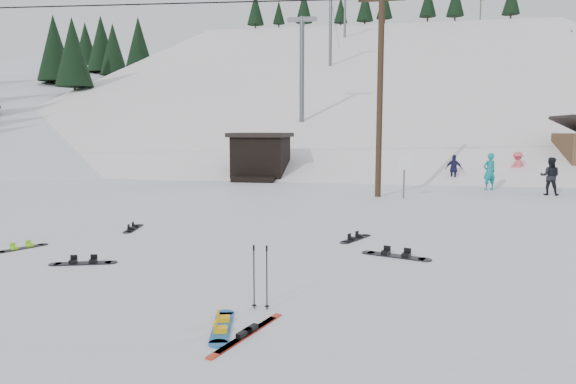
# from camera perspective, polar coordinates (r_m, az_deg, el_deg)

# --- Properties ---
(ground) EXTENTS (200.00, 200.00, 0.00)m
(ground) POSITION_cam_1_polar(r_m,az_deg,el_deg) (9.59, -3.57, -11.04)
(ground) COLOR silver
(ground) RESTS_ON ground
(ski_slope) EXTENTS (60.00, 85.24, 65.97)m
(ski_slope) POSITION_cam_1_polar(r_m,az_deg,el_deg) (65.60, 8.47, -6.25)
(ski_slope) COLOR white
(ski_slope) RESTS_ON ground
(ridge_left) EXTENTS (47.54, 95.03, 58.38)m
(ridge_left) POSITION_cam_1_polar(r_m,az_deg,el_deg) (69.92, -22.87, -5.06)
(ridge_left) COLOR silver
(ridge_left) RESTS_ON ground
(treeline_left) EXTENTS (20.00, 64.00, 10.00)m
(treeline_left) POSITION_cam_1_polar(r_m,az_deg,el_deg) (60.90, -25.94, 3.52)
(treeline_left) COLOR black
(treeline_left) RESTS_ON ground
(treeline_crest) EXTENTS (50.00, 6.00, 10.00)m
(treeline_crest) POSITION_cam_1_polar(r_m,az_deg,el_deg) (94.91, 9.35, 5.13)
(treeline_crest) COLOR black
(treeline_crest) RESTS_ON ski_slope
(utility_pole) EXTENTS (2.00, 0.26, 9.00)m
(utility_pole) POSITION_cam_1_polar(r_m,az_deg,el_deg) (22.90, 10.19, 11.19)
(utility_pole) COLOR #3A2819
(utility_pole) RESTS_ON ground
(trail_sign) EXTENTS (0.50, 0.09, 1.85)m
(trail_sign) POSITION_cam_1_polar(r_m,az_deg,el_deg) (22.49, 12.80, 2.52)
(trail_sign) COLOR #595B60
(trail_sign) RESTS_ON ground
(lift_hut) EXTENTS (3.40, 4.10, 2.75)m
(lift_hut) POSITION_cam_1_polar(r_m,az_deg,el_deg) (30.69, -3.03, 4.01)
(lift_hut) COLOR black
(lift_hut) RESTS_ON ground
(lift_tower_near) EXTENTS (2.20, 0.36, 8.00)m
(lift_tower_near) POSITION_cam_1_polar(r_m,az_deg,el_deg) (39.64, 1.55, 14.10)
(lift_tower_near) COLOR #595B60
(lift_tower_near) RESTS_ON ski_slope
(lift_tower_mid) EXTENTS (2.20, 0.36, 8.00)m
(lift_tower_mid) POSITION_cam_1_polar(r_m,az_deg,el_deg) (60.25, 4.75, 17.89)
(lift_tower_mid) COLOR #595B60
(lift_tower_mid) RESTS_ON ski_slope
(lift_tower_far) EXTENTS (2.20, 0.36, 8.00)m
(lift_tower_far) POSITION_cam_1_polar(r_m,az_deg,el_deg) (81.08, 6.36, 19.72)
(lift_tower_far) COLOR #595B60
(lift_tower_far) RESTS_ON ski_slope
(hero_snowboard) EXTENTS (0.54, 1.44, 0.10)m
(hero_snowboard) POSITION_cam_1_polar(r_m,az_deg,el_deg) (8.02, -7.34, -14.58)
(hero_snowboard) COLOR #1A5FAA
(hero_snowboard) RESTS_ON ground
(hero_skis) EXTENTS (0.67, 1.79, 0.10)m
(hero_skis) POSITION_cam_1_polar(r_m,az_deg,el_deg) (7.73, -4.55, -15.38)
(hero_skis) COLOR #A92311
(hero_skis) RESTS_ON ground
(ski_poles) EXTENTS (0.30, 0.08, 1.08)m
(ski_poles) POSITION_cam_1_polar(r_m,az_deg,el_deg) (8.58, -3.09, -9.36)
(ski_poles) COLOR black
(ski_poles) RESTS_ON ground
(board_scatter_a) EXTENTS (1.41, 0.64, 0.10)m
(board_scatter_a) POSITION_cam_1_polar(r_m,az_deg,el_deg) (12.33, -21.80, -7.31)
(board_scatter_a) COLOR black
(board_scatter_a) RESTS_ON ground
(board_scatter_b) EXTENTS (0.45, 1.37, 0.10)m
(board_scatter_b) POSITION_cam_1_polar(r_m,az_deg,el_deg) (16.03, -16.81, -3.87)
(board_scatter_b) COLOR black
(board_scatter_b) RESTS_ON ground
(board_scatter_c) EXTENTS (0.73, 1.19, 0.09)m
(board_scatter_c) POSITION_cam_1_polar(r_m,az_deg,el_deg) (14.49, -27.46, -5.52)
(board_scatter_c) COLOR black
(board_scatter_c) RESTS_ON ground
(board_scatter_d) EXTENTS (1.60, 0.76, 0.12)m
(board_scatter_d) POSITION_cam_1_polar(r_m,az_deg,el_deg) (12.35, 11.90, -6.91)
(board_scatter_d) COLOR black
(board_scatter_d) RESTS_ON ground
(board_scatter_f) EXTENTS (0.78, 1.31, 0.10)m
(board_scatter_f) POSITION_cam_1_polar(r_m,az_deg,el_deg) (14.06, 7.52, -5.13)
(board_scatter_f) COLOR black
(board_scatter_f) RESTS_ON ground
(skier_teal) EXTENTS (0.78, 0.67, 1.81)m
(skier_teal) POSITION_cam_1_polar(r_m,az_deg,el_deg) (26.95, 21.47, 2.13)
(skier_teal) COLOR #0D8489
(skier_teal) RESTS_ON ground
(skier_dark) EXTENTS (0.99, 0.88, 1.71)m
(skier_dark) POSITION_cam_1_polar(r_m,az_deg,el_deg) (25.94, 27.10, 1.57)
(skier_dark) COLOR black
(skier_dark) RESTS_ON ground
(skier_pink) EXTENTS (1.26, 0.99, 1.71)m
(skier_pink) POSITION_cam_1_polar(r_m,az_deg,el_deg) (31.61, 24.12, 2.57)
(skier_pink) COLOR #F0556D
(skier_pink) RESTS_ON ground
(skier_navy) EXTENTS (1.00, 0.69, 1.58)m
(skier_navy) POSITION_cam_1_polar(r_m,az_deg,el_deg) (29.47, 17.96, 2.43)
(skier_navy) COLOR #1C1C46
(skier_navy) RESTS_ON ground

